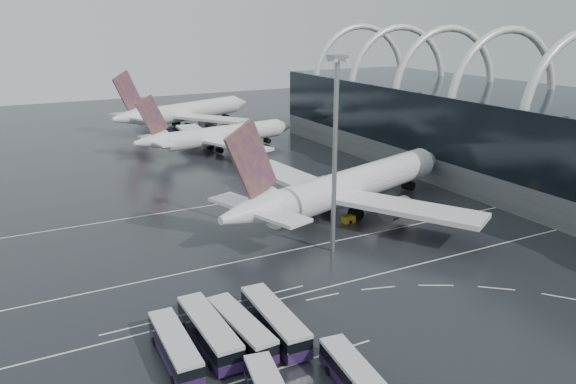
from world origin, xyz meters
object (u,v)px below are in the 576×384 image
bus_row_near_a (175,347)px  airliner_gate_c (184,112)px  airliner_gate_b (217,136)px  bus_row_near_c (241,329)px  gse_cart_belly_c (348,219)px  gse_cart_belly_a (414,210)px  bus_row_near_d (274,321)px  airliner_main (346,188)px  floodlight_mast (335,132)px  bus_row_far_c (357,379)px  gse_cart_belly_b (360,198)px  bus_row_near_b (209,331)px

bus_row_near_a → airliner_gate_c: bearing=-16.7°
airliner_gate_b → bus_row_near_c: size_ratio=3.85×
gse_cart_belly_c → airliner_gate_c: bearing=88.6°
airliner_gate_c → gse_cart_belly_a: airliner_gate_c is taller
airliner_gate_c → gse_cart_belly_a: size_ratio=24.57×
airliner_gate_c → bus_row_near_d: bearing=-126.3°
airliner_main → floodlight_mast: floodlight_mast is taller
bus_row_near_d → bus_row_far_c: (2.44, -13.77, -0.21)m
airliner_main → airliner_gate_b: (-2.63, 61.93, -0.99)m
floodlight_mast → gse_cart_belly_b: (19.16, 19.87, -19.03)m
gse_cart_belly_b → gse_cart_belly_c: gse_cart_belly_c is taller
gse_cart_belly_b → bus_row_near_a: bearing=-143.4°
gse_cart_belly_c → airliner_gate_b: bearing=90.5°
bus_row_near_d → floodlight_mast: bearing=-44.9°
gse_cart_belly_a → airliner_main: bearing=154.5°
bus_row_near_a → bus_row_near_b: bearing=-75.3°
airliner_gate_b → gse_cart_belly_a: 69.37m
bus_row_near_c → airliner_gate_b: bearing=-22.8°
airliner_gate_b → bus_row_far_c: bearing=-112.8°
airliner_main → airliner_gate_b: size_ratio=1.23×
airliner_main → airliner_gate_b: 62.00m
airliner_gate_c → airliner_main: bearing=-113.2°
airliner_gate_c → floodlight_mast: 117.16m
bus_row_near_b → bus_row_far_c: bearing=-146.4°
gse_cart_belly_b → bus_row_near_c: bearing=-138.7°
airliner_main → bus_row_near_d: size_ratio=4.44×
bus_row_near_a → bus_row_near_c: bus_row_near_c is taller
gse_cart_belly_b → gse_cart_belly_c: (-9.45, -9.96, 0.06)m
bus_row_far_c → airliner_main: bearing=-25.8°
airliner_main → floodlight_mast: 23.09m
airliner_gate_c → bus_row_near_c: size_ratio=4.30×
airliner_gate_b → bus_row_near_b: (-36.54, -92.81, -2.55)m
bus_row_near_c → gse_cart_belly_b: bus_row_near_c is taller
bus_row_near_b → floodlight_mast: size_ratio=0.44×
airliner_main → bus_row_near_b: bearing=-159.6°
airliner_main → gse_cart_belly_b: bearing=21.0°
airliner_main → gse_cart_belly_c: (-2.03, -4.00, -4.78)m
bus_row_near_a → gse_cart_belly_b: bus_row_near_a is taller
airliner_gate_c → bus_row_far_c: size_ratio=4.48×
airliner_gate_c → floodlight_mast: bearing=-118.9°
bus_row_near_d → gse_cart_belly_c: 40.82m
airliner_gate_b → airliner_gate_c: airliner_gate_c is taller
gse_cart_belly_b → airliner_gate_c: bearing=94.1°
airliner_main → bus_row_near_a: bearing=-161.6°
bus_row_near_b → bus_row_far_c: 18.25m
bus_row_near_b → gse_cart_belly_c: bus_row_near_b is taller
airliner_gate_c → bus_row_near_d: size_ratio=4.04×
airliner_gate_b → airliner_gate_c: size_ratio=0.90×
airliner_gate_b → bus_row_near_b: airliner_gate_b is taller
bus_row_near_d → gse_cart_belly_a: bus_row_near_d is taller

